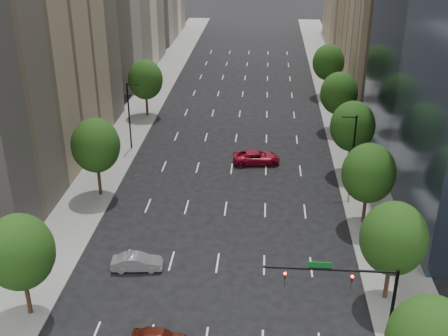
# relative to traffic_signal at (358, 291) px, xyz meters

# --- Properties ---
(sidewalk_left) EXTENTS (6.00, 200.00, 0.15)m
(sidewalk_left) POSITION_rel_traffic_signal_xyz_m (-26.03, 30.00, -5.10)
(sidewalk_left) COLOR slate
(sidewalk_left) RESTS_ON ground
(sidewalk_right) EXTENTS (6.00, 200.00, 0.15)m
(sidewalk_right) POSITION_rel_traffic_signal_xyz_m (4.97, 30.00, -5.10)
(sidewalk_right) COLOR slate
(sidewalk_right) RESTS_ON ground
(filler_right) EXTENTS (14.00, 26.00, 16.00)m
(filler_right) POSITION_rel_traffic_signal_xyz_m (14.47, 103.00, 2.83)
(filler_right) COLOR #8C7759
(filler_right) RESTS_ON ground
(tree_right_1) EXTENTS (5.20, 5.20, 8.75)m
(tree_right_1) POSITION_rel_traffic_signal_xyz_m (3.47, 6.00, 0.58)
(tree_right_1) COLOR #382316
(tree_right_1) RESTS_ON ground
(tree_right_2) EXTENTS (5.20, 5.20, 8.61)m
(tree_right_2) POSITION_rel_traffic_signal_xyz_m (3.47, 18.00, 0.43)
(tree_right_2) COLOR #382316
(tree_right_2) RESTS_ON ground
(tree_right_3) EXTENTS (5.20, 5.20, 8.89)m
(tree_right_3) POSITION_rel_traffic_signal_xyz_m (3.47, 30.00, 0.72)
(tree_right_3) COLOR #382316
(tree_right_3) RESTS_ON ground
(tree_right_4) EXTENTS (5.20, 5.20, 8.46)m
(tree_right_4) POSITION_rel_traffic_signal_xyz_m (3.47, 44.00, 0.29)
(tree_right_4) COLOR #382316
(tree_right_4) RESTS_ON ground
(tree_right_5) EXTENTS (5.20, 5.20, 8.75)m
(tree_right_5) POSITION_rel_traffic_signal_xyz_m (3.47, 60.00, 0.58)
(tree_right_5) COLOR #382316
(tree_right_5) RESTS_ON ground
(tree_left_0) EXTENTS (5.20, 5.20, 8.75)m
(tree_left_0) POSITION_rel_traffic_signal_xyz_m (-24.53, 2.00, 0.58)
(tree_left_0) COLOR #382316
(tree_left_0) RESTS_ON ground
(tree_left_1) EXTENTS (5.20, 5.20, 8.97)m
(tree_left_1) POSITION_rel_traffic_signal_xyz_m (-24.53, 22.00, 0.79)
(tree_left_1) COLOR #382316
(tree_left_1) RESTS_ON ground
(tree_left_2) EXTENTS (5.20, 5.20, 8.68)m
(tree_left_2) POSITION_rel_traffic_signal_xyz_m (-24.53, 48.00, 0.50)
(tree_left_2) COLOR #382316
(tree_left_2) RESTS_ON ground
(streetlight_rn) EXTENTS (1.70, 0.20, 9.00)m
(streetlight_rn) POSITION_rel_traffic_signal_xyz_m (2.91, 25.00, -0.33)
(streetlight_rn) COLOR black
(streetlight_rn) RESTS_ON ground
(streetlight_ln) EXTENTS (1.70, 0.20, 9.00)m
(streetlight_ln) POSITION_rel_traffic_signal_xyz_m (-23.96, 35.00, -0.33)
(streetlight_ln) COLOR black
(streetlight_ln) RESTS_ON ground
(traffic_signal) EXTENTS (9.12, 0.40, 7.38)m
(traffic_signal) POSITION_rel_traffic_signal_xyz_m (0.00, 0.00, 0.00)
(traffic_signal) COLOR black
(traffic_signal) RESTS_ON ground
(car_silver) EXTENTS (4.59, 2.03, 1.46)m
(car_silver) POSITION_rel_traffic_signal_xyz_m (-17.47, 8.53, -4.44)
(car_silver) COLOR gray
(car_silver) RESTS_ON ground
(car_red_far) EXTENTS (6.07, 3.41, 1.60)m
(car_red_far) POSITION_rel_traffic_signal_xyz_m (-7.56, 31.80, -4.37)
(car_red_far) COLOR maroon
(car_red_far) RESTS_ON ground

